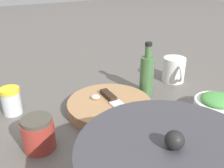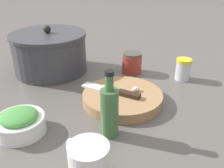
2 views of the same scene
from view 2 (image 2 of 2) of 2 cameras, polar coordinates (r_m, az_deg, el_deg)
ground_plane at (r=0.75m, az=-1.92°, el=-5.15°), size 5.00×5.00×0.00m
cutting_board at (r=0.77m, az=2.41°, el=-3.09°), size 0.24×0.24×0.03m
chef_knife at (r=0.76m, az=0.45°, el=-1.66°), size 0.04×0.19×0.01m
garlic_cloves at (r=0.76m, az=5.27°, el=-1.42°), size 0.06×0.03×0.02m
herb_bowl at (r=0.67m, az=-20.27°, el=-8.20°), size 0.13×0.13×0.06m
spice_jar at (r=0.94m, az=15.95°, el=3.28°), size 0.06×0.06×0.08m
coffee_mug at (r=0.50m, az=-5.44°, el=-17.60°), size 0.08×0.11×0.09m
honey_jar at (r=0.96m, az=4.57°, el=4.80°), size 0.08×0.08×0.08m
oil_bottle at (r=0.60m, az=-0.57°, el=-6.16°), size 0.04×0.04×0.17m
stock_pot at (r=0.99m, az=-14.04°, el=7.03°), size 0.28×0.28×0.18m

